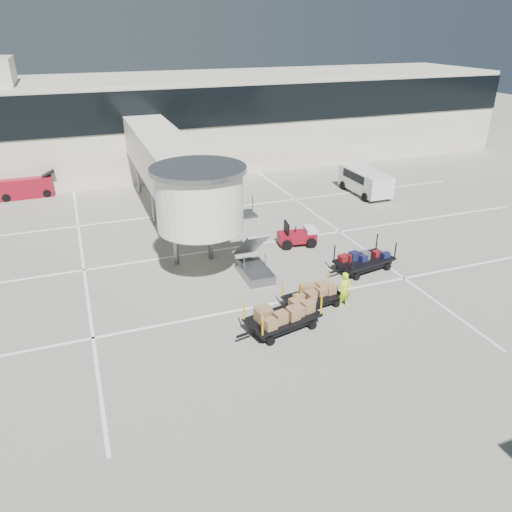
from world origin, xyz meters
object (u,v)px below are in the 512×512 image
object	(u,v)px
box_cart_far	(281,317)
ground_worker	(345,290)
suitcase_cart	(364,261)
belt_loader	(26,187)
minivan	(364,180)
baggage_tug	(298,236)
box_cart_near	(313,296)

from	to	relation	value
box_cart_far	ground_worker	xyz separation A→B (m)	(3.64, 0.76, 0.28)
suitcase_cart	belt_loader	world-z (taller)	belt_loader
minivan	belt_loader	xyz separation A→B (m)	(-25.13, 8.53, -0.35)
belt_loader	minivan	bearing A→B (deg)	-20.60
baggage_tug	minivan	distance (m)	11.81
ground_worker	suitcase_cart	bearing A→B (deg)	38.86
minivan	box_cart_far	bearing A→B (deg)	-132.18
suitcase_cart	ground_worker	bearing A→B (deg)	-144.07
suitcase_cart	ground_worker	distance (m)	4.28
ground_worker	minivan	bearing A→B (deg)	48.08
box_cart_far	ground_worker	size ratio (longest dim) A/B	2.28
box_cart_near	belt_loader	distance (m)	26.55
ground_worker	belt_loader	bearing A→B (deg)	115.00
suitcase_cart	ground_worker	world-z (taller)	ground_worker
belt_loader	ground_worker	bearing A→B (deg)	-59.30
suitcase_cart	belt_loader	bearing A→B (deg)	120.87
ground_worker	belt_loader	xyz separation A→B (m)	(-14.95, 23.42, -0.12)
suitcase_cart	box_cart_far	bearing A→B (deg)	-160.16
suitcase_cart	box_cart_far	world-z (taller)	box_cart_far
box_cart_far	ground_worker	world-z (taller)	ground_worker
box_cart_near	box_cart_far	bearing A→B (deg)	-156.10
baggage_tug	box_cart_far	size ratio (longest dim) A/B	0.60
suitcase_cart	box_cart_near	bearing A→B (deg)	-160.49
baggage_tug	box_cart_far	world-z (taller)	box_cart_far
box_cart_near	minivan	world-z (taller)	minivan
baggage_tug	suitcase_cart	bearing A→B (deg)	-57.20
box_cart_far	box_cart_near	bearing A→B (deg)	18.54
baggage_tug	ground_worker	bearing A→B (deg)	-88.70
suitcase_cart	box_cart_far	xyz separation A→B (m)	(-6.59, -3.85, 0.07)
ground_worker	belt_loader	world-z (taller)	belt_loader
box_cart_near	belt_loader	xyz separation A→B (m)	(-13.56, 22.83, 0.24)
baggage_tug	box_cart_near	xyz separation A→B (m)	(-2.39, -6.89, -0.02)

